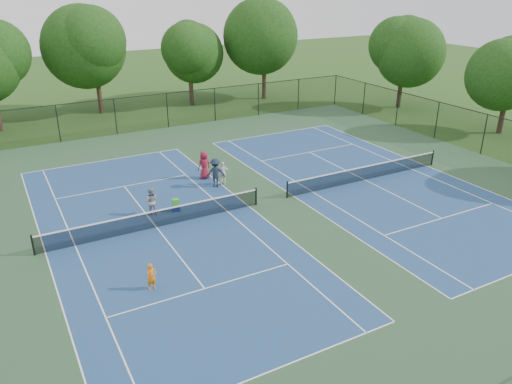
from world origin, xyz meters
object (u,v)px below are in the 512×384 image
bystander_a (223,173)px  ball_hopper (176,203)px  instructor (151,201)px  tree_back_c (189,50)px  tree_back_d (264,33)px  tree_back_b (93,43)px  child_player (151,277)px  tree_side_f (511,70)px  ball_crate (176,209)px  bystander_b (215,173)px  tree_side_e (405,48)px  bystander_c (204,165)px

bystander_a → ball_hopper: bearing=30.8°
bystander_a → instructor: bearing=21.9°
tree_back_c → tree_back_d: size_ratio=0.81×
tree_back_b → child_player: 32.31m
tree_side_f → bystander_a: tree_side_f is taller
instructor → ball_crate: 1.47m
ball_crate → ball_hopper: 0.37m
bystander_b → ball_crate: (-3.46, -2.25, -0.77)m
tree_back_b → bystander_a: 23.16m
tree_back_b → instructor: (-2.69, -24.31, -5.81)m
tree_back_b → tree_side_e: size_ratio=1.13×
bystander_b → child_player: bearing=71.1°
tree_side_f → ball_hopper: 29.81m
instructor → bystander_a: (5.31, 2.06, -0.04)m
tree_back_d → bystander_c: (-14.99, -18.71, -5.91)m
bystander_a → bystander_b: (-0.56, -0.08, 0.17)m
tree_side_f → instructor: size_ratio=5.14×
ball_crate → child_player: bearing=-117.5°
bystander_c → bystander_a: bearing=101.4°
child_player → tree_side_f: bearing=3.3°
child_player → bystander_c: 12.72m
tree_side_e → bystander_c: size_ratio=4.84×
tree_back_d → tree_side_f: (11.00, -21.00, -1.57)m
child_player → bystander_a: (7.55, 9.11, 0.15)m
tree_side_e → bystander_c: tree_side_e is taller
tree_back_b → tree_back_d: (17.00, -2.00, 0.23)m
instructor → bystander_b: bystander_b is taller
ball_crate → ball_hopper: ball_hopper is taller
child_player → instructor: (2.24, 7.05, 0.18)m
tree_back_c → bystander_b: bearing=-108.0°
ball_hopper → instructor: bearing=168.4°
bystander_b → bystander_c: 1.62m
bystander_c → ball_crate: size_ratio=4.40×
tree_back_d → bystander_c: bearing=-128.7°
tree_back_d → tree_side_f: bearing=-62.4°
bystander_c → instructor: bearing=27.1°
child_player → ball_crate: child_player is taller
instructor → ball_hopper: (1.30, -0.27, -0.27)m
tree_side_e → ball_crate: (-28.39, -12.58, -5.66)m
tree_back_b → tree_back_c: tree_back_b is taller
tree_back_c → ball_hopper: tree_back_c is taller
tree_back_b → tree_side_e: 29.56m
bystander_b → ball_hopper: 4.14m
tree_back_b → tree_back_d: tree_back_d is taller
instructor → bystander_a: 5.70m
tree_side_f → instructor: 31.04m
bystander_a → bystander_b: size_ratio=0.82×
tree_back_d → tree_back_c: bearing=172.9°
tree_back_c → bystander_c: (-6.99, -19.71, -4.56)m
tree_side_f → tree_back_d: bearing=117.6°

